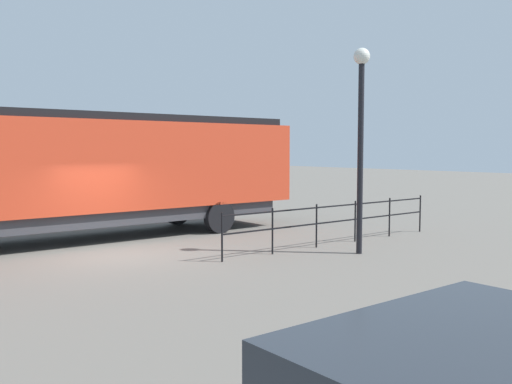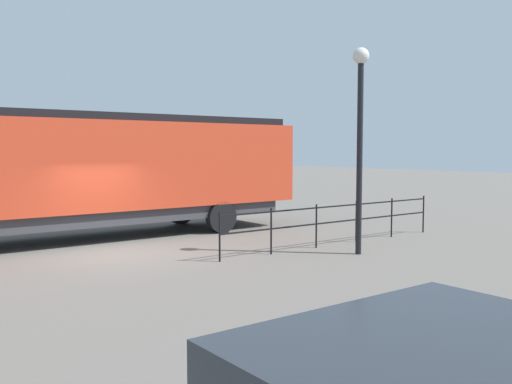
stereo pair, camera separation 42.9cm
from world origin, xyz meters
name	(u,v)px [view 2 (the right image)]	position (x,y,z in m)	size (l,w,h in m)	color
ground_plane	(119,254)	(0.00, 0.00, 0.00)	(120.00, 120.00, 0.00)	#666059
locomotive	(59,169)	(-3.08, -0.58, 2.27)	(3.17, 17.33, 4.01)	red
lamp_post	(360,118)	(3.93, 5.32, 3.73)	(0.44, 0.44, 5.62)	black
platform_fence	(337,218)	(2.51, 5.91, 0.82)	(0.05, 8.53, 1.28)	black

